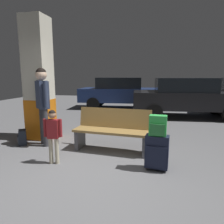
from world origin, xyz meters
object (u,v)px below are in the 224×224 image
object	(u,v)px
bench	(112,130)
backpack_bright	(158,126)
adult	(43,98)
suitcase	(157,152)
structural_pillar	(39,80)
backpack_dark_floor	(22,137)
parked_car_near	(186,96)
child	(53,131)
parked_car_far	(122,92)

from	to	relation	value
bench	backpack_bright	size ratio (longest dim) A/B	4.81
bench	adult	size ratio (longest dim) A/B	0.93
suitcase	backpack_bright	distance (m)	0.45
structural_pillar	bench	size ratio (longest dim) A/B	1.82
backpack_bright	backpack_dark_floor	distance (m)	3.20
bench	backpack_bright	world-z (taller)	backpack_bright
adult	backpack_dark_floor	world-z (taller)	adult
suitcase	backpack_bright	xyz separation A→B (m)	(0.00, -0.00, 0.45)
bench	parked_car_near	bearing A→B (deg)	63.93
bench	child	xyz separation A→B (m)	(-0.89, -0.89, 0.17)
bench	parked_car_near	size ratio (longest dim) A/B	0.39
parked_car_near	suitcase	bearing A→B (deg)	-102.60
backpack_bright	adult	distance (m)	2.66
bench	parked_car_far	distance (m)	5.87
backpack_bright	backpack_dark_floor	bearing A→B (deg)	167.48
suitcase	bench	bearing A→B (deg)	140.83
bench	adult	world-z (taller)	adult
structural_pillar	parked_car_near	xyz separation A→B (m)	(4.00, 3.64, -0.67)
structural_pillar	bench	xyz separation A→B (m)	(1.98, -0.50, -1.04)
bench	adult	xyz separation A→B (m)	(-1.60, -0.00, 0.64)
suitcase	child	world-z (taller)	child
adult	parked_car_far	xyz separation A→B (m)	(0.81, 5.81, -0.28)
adult	parked_car_far	size ratio (longest dim) A/B	0.42
suitcase	structural_pillar	bearing A→B (deg)	156.54
parked_car_near	parked_car_far	distance (m)	3.27
adult	backpack_dark_floor	size ratio (longest dim) A/B	5.16
suitcase	parked_car_near	distance (m)	5.04
child	parked_car_far	xyz separation A→B (m)	(0.10, 6.69, 0.20)
child	parked_car_near	bearing A→B (deg)	59.89
adult	parked_car_near	xyz separation A→B (m)	(3.62, 4.14, -0.28)
parked_car_far	bench	bearing A→B (deg)	-82.28
child	parked_car_far	size ratio (longest dim) A/B	0.23
parked_car_near	child	bearing A→B (deg)	-120.11
structural_pillar	backpack_dark_floor	world-z (taller)	structural_pillar
structural_pillar	backpack_bright	bearing A→B (deg)	-23.46
adult	backpack_dark_floor	xyz separation A→B (m)	(-0.54, -0.07, -0.92)
structural_pillar	adult	xyz separation A→B (m)	(0.38, -0.51, -0.40)
structural_pillar	parked_car_far	world-z (taller)	structural_pillar
child	backpack_dark_floor	bearing A→B (deg)	146.83
suitcase	parked_car_near	size ratio (longest dim) A/B	0.14
child	bench	bearing A→B (deg)	44.96
adult	parked_car_far	distance (m)	5.87
child	backpack_dark_floor	size ratio (longest dim) A/B	2.91
bench	adult	distance (m)	1.72
suitcase	child	size ratio (longest dim) A/B	0.61
bench	backpack_bright	bearing A→B (deg)	-39.18
parked_car_far	child	bearing A→B (deg)	-90.89
structural_pillar	backpack_bright	world-z (taller)	structural_pillar
structural_pillar	parked_car_near	world-z (taller)	structural_pillar
backpack_dark_floor	parked_car_near	world-z (taller)	parked_car_near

